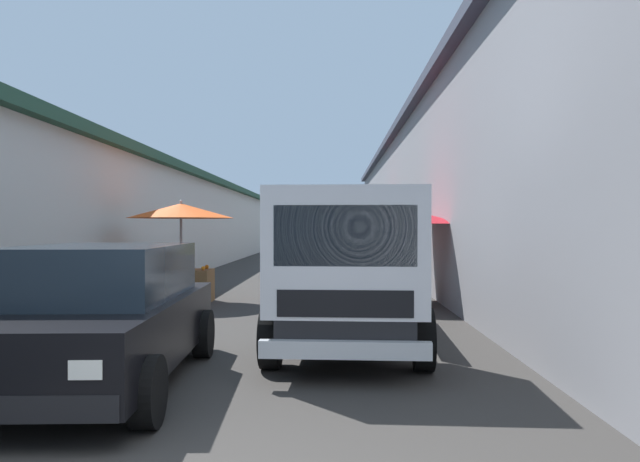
{
  "coord_description": "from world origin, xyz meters",
  "views": [
    {
      "loc": [
        -3.16,
        -1.24,
        1.64
      ],
      "look_at": [
        10.12,
        -0.94,
        1.55
      ],
      "focal_mm": 33.55,
      "sensor_mm": 36.0,
      "label": 1
    }
  ],
  "objects_px": {
    "vendor_in_shade": "(318,248)",
    "parked_scooter": "(182,273)",
    "fruit_stall_far_left": "(184,228)",
    "fruit_stall_far_right": "(398,224)",
    "delivery_truck": "(348,275)",
    "fruit_stall_mid_lane": "(367,227)",
    "vendor_by_crates": "(323,250)",
    "hatchback_car": "(99,314)"
  },
  "relations": [
    {
      "from": "fruit_stall_far_left",
      "to": "delivery_truck",
      "type": "relative_size",
      "value": 0.46
    },
    {
      "from": "fruit_stall_far_left",
      "to": "vendor_by_crates",
      "type": "distance_m",
      "value": 5.53
    },
    {
      "from": "fruit_stall_far_right",
      "to": "vendor_by_crates",
      "type": "xyz_separation_m",
      "value": [
        4.62,
        1.71,
        -0.72
      ]
    },
    {
      "from": "parked_scooter",
      "to": "fruit_stall_far_left",
      "type": "bearing_deg",
      "value": -164.84
    },
    {
      "from": "vendor_by_crates",
      "to": "vendor_in_shade",
      "type": "height_order",
      "value": "vendor_by_crates"
    },
    {
      "from": "fruit_stall_far_left",
      "to": "fruit_stall_mid_lane",
      "type": "bearing_deg",
      "value": -24.04
    },
    {
      "from": "hatchback_car",
      "to": "fruit_stall_far_left",
      "type": "bearing_deg",
      "value": 6.85
    },
    {
      "from": "fruit_stall_far_right",
      "to": "parked_scooter",
      "type": "height_order",
      "value": "fruit_stall_far_right"
    },
    {
      "from": "vendor_by_crates",
      "to": "hatchback_car",
      "type": "bearing_deg",
      "value": 169.38
    },
    {
      "from": "hatchback_car",
      "to": "vendor_by_crates",
      "type": "distance_m",
      "value": 11.55
    },
    {
      "from": "vendor_in_shade",
      "to": "fruit_stall_far_right",
      "type": "bearing_deg",
      "value": -165.62
    },
    {
      "from": "fruit_stall_far_right",
      "to": "parked_scooter",
      "type": "distance_m",
      "value": 5.96
    },
    {
      "from": "vendor_in_shade",
      "to": "parked_scooter",
      "type": "height_order",
      "value": "vendor_in_shade"
    },
    {
      "from": "fruit_stall_far_left",
      "to": "vendor_in_shade",
      "type": "height_order",
      "value": "fruit_stall_far_left"
    },
    {
      "from": "fruit_stall_mid_lane",
      "to": "parked_scooter",
      "type": "distance_m",
      "value": 9.43
    },
    {
      "from": "parked_scooter",
      "to": "fruit_stall_far_right",
      "type": "bearing_deg",
      "value": -114.54
    },
    {
      "from": "fruit_stall_mid_lane",
      "to": "vendor_by_crates",
      "type": "bearing_deg",
      "value": 163.77
    },
    {
      "from": "fruit_stall_far_right",
      "to": "vendor_by_crates",
      "type": "relative_size",
      "value": 1.67
    },
    {
      "from": "parked_scooter",
      "to": "hatchback_car",
      "type": "bearing_deg",
      "value": -170.89
    },
    {
      "from": "fruit_stall_far_left",
      "to": "delivery_truck",
      "type": "xyz_separation_m",
      "value": [
        -5.31,
        -3.42,
        -0.59
      ]
    },
    {
      "from": "delivery_truck",
      "to": "vendor_by_crates",
      "type": "height_order",
      "value": "delivery_truck"
    },
    {
      "from": "delivery_truck",
      "to": "parked_scooter",
      "type": "height_order",
      "value": "delivery_truck"
    },
    {
      "from": "vendor_in_shade",
      "to": "parked_scooter",
      "type": "relative_size",
      "value": 0.98
    },
    {
      "from": "hatchback_car",
      "to": "delivery_truck",
      "type": "distance_m",
      "value": 2.99
    },
    {
      "from": "delivery_truck",
      "to": "parked_scooter",
      "type": "bearing_deg",
      "value": 27.8
    },
    {
      "from": "fruit_stall_mid_lane",
      "to": "hatchback_car",
      "type": "bearing_deg",
      "value": 167.51
    },
    {
      "from": "fruit_stall_mid_lane",
      "to": "parked_scooter",
      "type": "xyz_separation_m",
      "value": [
        -7.76,
        5.22,
        -1.2
      ]
    },
    {
      "from": "fruit_stall_mid_lane",
      "to": "parked_scooter",
      "type": "height_order",
      "value": "fruit_stall_mid_lane"
    },
    {
      "from": "fruit_stall_far_left",
      "to": "fruit_stall_far_right",
      "type": "height_order",
      "value": "fruit_stall_far_left"
    },
    {
      "from": "fruit_stall_far_left",
      "to": "fruit_stall_far_right",
      "type": "distance_m",
      "value": 4.64
    },
    {
      "from": "fruit_stall_far_right",
      "to": "vendor_in_shade",
      "type": "height_order",
      "value": "fruit_stall_far_right"
    },
    {
      "from": "fruit_stall_mid_lane",
      "to": "hatchback_car",
      "type": "xyz_separation_m",
      "value": [
        -16.91,
        3.75,
        -0.91
      ]
    },
    {
      "from": "vendor_in_shade",
      "to": "fruit_stall_mid_lane",
      "type": "bearing_deg",
      "value": -35.07
    },
    {
      "from": "vendor_in_shade",
      "to": "parked_scooter",
      "type": "distance_m",
      "value": 6.15
    },
    {
      "from": "fruit_stall_far_left",
      "to": "vendor_by_crates",
      "type": "height_order",
      "value": "fruit_stall_far_left"
    },
    {
      "from": "fruit_stall_far_left",
      "to": "parked_scooter",
      "type": "relative_size",
      "value": 1.38
    },
    {
      "from": "vendor_by_crates",
      "to": "delivery_truck",
      "type": "bearing_deg",
      "value": -177.18
    },
    {
      "from": "fruit_stall_mid_lane",
      "to": "hatchback_car",
      "type": "relative_size",
      "value": 0.56
    },
    {
      "from": "fruit_stall_mid_lane",
      "to": "vendor_in_shade",
      "type": "relative_size",
      "value": 1.38
    },
    {
      "from": "fruit_stall_mid_lane",
      "to": "fruit_stall_far_left",
      "type": "distance_m",
      "value": 11.17
    },
    {
      "from": "fruit_stall_far_left",
      "to": "vendor_by_crates",
      "type": "xyz_separation_m",
      "value": [
        4.64,
        -2.93,
        -0.64
      ]
    },
    {
      "from": "fruit_stall_mid_lane",
      "to": "vendor_in_shade",
      "type": "height_order",
      "value": "fruit_stall_mid_lane"
    }
  ]
}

